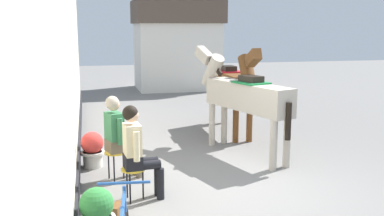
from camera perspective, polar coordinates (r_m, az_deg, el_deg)
ground_plane at (r=9.83m, az=-0.19°, el=-4.09°), size 40.00×40.00×0.00m
pub_facade_wall at (r=7.82m, az=-16.04°, el=3.23°), size 0.34×14.00×3.40m
distant_cottage at (r=17.88m, az=-1.96°, el=8.27°), size 3.40×2.60×3.50m
seated_visitor_near at (r=6.33m, az=-7.11°, el=-5.10°), size 0.61×0.49×1.39m
seated_visitor_far at (r=7.21m, az=-9.50°, el=-3.23°), size 0.61×0.48×1.39m
saddled_horse_near at (r=8.57m, az=6.61°, el=1.60°), size 1.15×2.90×2.06m
saddled_horse_far at (r=10.26m, az=5.09°, el=3.07°), size 0.51×3.00×2.06m
flower_planter_near at (r=5.38m, az=-12.17°, el=-13.08°), size 0.43×0.43×0.64m
flower_planter_far at (r=8.07m, az=-12.72°, el=-5.14°), size 0.43×0.43×0.64m
satchel_bag at (r=5.96m, az=-9.61°, el=-13.07°), size 0.23×0.30×0.20m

